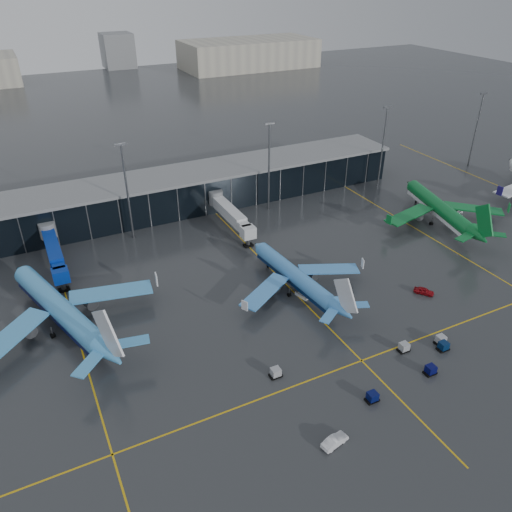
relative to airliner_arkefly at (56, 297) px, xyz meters
name	(u,v)px	position (x,y,z in m)	size (l,w,h in m)	color
ground	(274,329)	(37.01, -19.84, -6.89)	(600.00, 600.00, 0.00)	#282B2D
terminal_pier	(172,192)	(37.01, 42.16, -1.47)	(142.00, 17.00, 10.70)	black
jet_bridges	(54,251)	(2.01, 23.15, -2.34)	(94.00, 27.50, 7.20)	#595B60
flood_masts	(202,176)	(42.01, 30.16, 6.92)	(203.00, 0.50, 25.50)	#595B60
distant_hangars	(144,59)	(86.95, 250.23, 1.90)	(260.00, 71.00, 22.00)	#B2AD99
taxi_lines	(291,289)	(47.01, -9.23, -6.88)	(220.00, 120.00, 0.02)	gold
airliner_arkefly	(56,297)	(0.00, 0.00, 0.00)	(39.38, 44.85, 13.78)	#439BDC
airliner_klm_near	(295,267)	(47.66, -9.29, -1.28)	(32.09, 36.55, 11.23)	#4390DE
airliner_aer_lingus	(441,200)	(100.54, 2.15, -0.45)	(36.79, 41.90, 12.88)	#0C6B2C
baggage_carts	(396,361)	(51.81, -38.39, -6.13)	(34.31, 13.55, 1.70)	black
mobile_airstair	(304,293)	(48.16, -12.61, -6.12)	(2.94, 3.66, 3.45)	silver
service_van_red	(424,291)	(72.04, -23.54, -6.17)	(1.71, 4.26, 1.45)	maroon
service_van_white	(335,441)	(32.25, -47.86, -6.14)	(1.60, 4.57, 1.51)	silver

